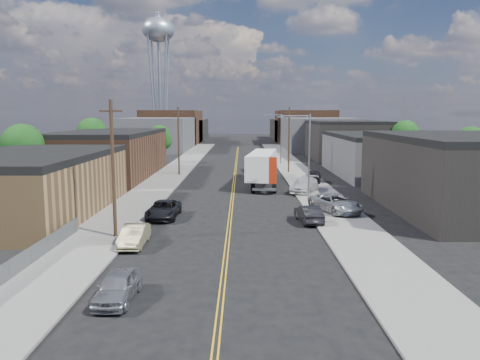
{
  "coord_description": "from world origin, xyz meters",
  "views": [
    {
      "loc": [
        1.01,
        -23.19,
        9.01
      ],
      "look_at": [
        0.85,
        22.67,
        2.5
      ],
      "focal_mm": 35.0,
      "sensor_mm": 36.0,
      "label": 1
    }
  ],
  "objects_px": {
    "car_right_lot_a": "(335,203)",
    "car_ahead_truck": "(254,166)",
    "water_tower": "(158,35)",
    "car_right_lot_c": "(313,176)",
    "car_right_lot_b": "(304,185)",
    "car_right_oncoming": "(309,214)",
    "car_left_a": "(118,286)",
    "car_left_b": "(134,236)",
    "car_left_c": "(164,210)",
    "semi_truck": "(261,165)"
  },
  "relations": [
    {
      "from": "car_left_c",
      "to": "car_right_lot_c",
      "type": "xyz_separation_m",
      "value": [
        16.18,
        20.6,
        0.17
      ]
    },
    {
      "from": "car_right_lot_c",
      "to": "car_right_lot_a",
      "type": "bearing_deg",
      "value": -81.3
    },
    {
      "from": "car_left_a",
      "to": "car_right_oncoming",
      "type": "bearing_deg",
      "value": 56.67
    },
    {
      "from": "car_right_lot_b",
      "to": "car_ahead_truck",
      "type": "height_order",
      "value": "car_right_lot_b"
    },
    {
      "from": "water_tower",
      "to": "car_left_a",
      "type": "bearing_deg",
      "value": -81.33
    },
    {
      "from": "water_tower",
      "to": "car_right_lot_b",
      "type": "distance_m",
      "value": 90.81
    },
    {
      "from": "car_right_lot_c",
      "to": "car_ahead_truck",
      "type": "distance_m",
      "value": 14.94
    },
    {
      "from": "car_right_lot_a",
      "to": "car_left_c",
      "type": "bearing_deg",
      "value": 164.02
    },
    {
      "from": "semi_truck",
      "to": "car_left_b",
      "type": "relative_size",
      "value": 3.79
    },
    {
      "from": "car_left_c",
      "to": "car_right_lot_a",
      "type": "relative_size",
      "value": 0.93
    },
    {
      "from": "semi_truck",
      "to": "car_left_c",
      "type": "distance_m",
      "value": 22.14
    },
    {
      "from": "car_left_b",
      "to": "semi_truck",
      "type": "bearing_deg",
      "value": 70.54
    },
    {
      "from": "car_left_c",
      "to": "car_right_lot_c",
      "type": "bearing_deg",
      "value": 53.01
    },
    {
      "from": "water_tower",
      "to": "car_right_lot_b",
      "type": "relative_size",
      "value": 6.51
    },
    {
      "from": "water_tower",
      "to": "car_right_lot_a",
      "type": "height_order",
      "value": "water_tower"
    },
    {
      "from": "water_tower",
      "to": "car_right_lot_c",
      "type": "bearing_deg",
      "value": -66.01
    },
    {
      "from": "car_left_a",
      "to": "car_right_lot_a",
      "type": "bearing_deg",
      "value": 55.94
    },
    {
      "from": "semi_truck",
      "to": "car_right_lot_a",
      "type": "relative_size",
      "value": 2.81
    },
    {
      "from": "semi_truck",
      "to": "car_right_lot_b",
      "type": "relative_size",
      "value": 2.92
    },
    {
      "from": "car_right_lot_b",
      "to": "car_right_oncoming",
      "type": "bearing_deg",
      "value": -74.03
    },
    {
      "from": "semi_truck",
      "to": "car_left_b",
      "type": "distance_m",
      "value": 30.35
    },
    {
      "from": "water_tower",
      "to": "car_left_a",
      "type": "relative_size",
      "value": 8.83
    },
    {
      "from": "semi_truck",
      "to": "water_tower",
      "type": "bearing_deg",
      "value": 117.12
    },
    {
      "from": "car_left_a",
      "to": "car_left_b",
      "type": "height_order",
      "value": "car_left_b"
    },
    {
      "from": "semi_truck",
      "to": "car_left_c",
      "type": "relative_size",
      "value": 3.04
    },
    {
      "from": "car_right_oncoming",
      "to": "car_right_lot_b",
      "type": "height_order",
      "value": "car_right_lot_b"
    },
    {
      "from": "car_right_lot_b",
      "to": "car_right_lot_c",
      "type": "height_order",
      "value": "car_right_lot_b"
    },
    {
      "from": "car_left_b",
      "to": "car_right_lot_a",
      "type": "bearing_deg",
      "value": 33.31
    },
    {
      "from": "car_left_c",
      "to": "car_right_lot_a",
      "type": "height_order",
      "value": "car_right_lot_a"
    },
    {
      "from": "car_right_oncoming",
      "to": "car_ahead_truck",
      "type": "xyz_separation_m",
      "value": [
        -3.7,
        35.19,
        0.08
      ]
    },
    {
      "from": "car_right_oncoming",
      "to": "car_right_lot_c",
      "type": "xyz_separation_m",
      "value": [
        3.79,
        22.26,
        0.2
      ]
    },
    {
      "from": "car_left_b",
      "to": "car_right_lot_c",
      "type": "xyz_separation_m",
      "value": [
        16.76,
        29.23,
        0.21
      ]
    },
    {
      "from": "car_right_lot_c",
      "to": "car_ahead_truck",
      "type": "relative_size",
      "value": 0.79
    },
    {
      "from": "car_left_b",
      "to": "car_right_lot_b",
      "type": "height_order",
      "value": "car_right_lot_b"
    },
    {
      "from": "car_left_a",
      "to": "car_ahead_truck",
      "type": "xyz_separation_m",
      "value": [
        7.9,
        51.66,
        0.09
      ]
    },
    {
      "from": "car_right_lot_b",
      "to": "car_ahead_truck",
      "type": "distance_m",
      "value": 21.17
    },
    {
      "from": "car_left_c",
      "to": "car_right_lot_a",
      "type": "xyz_separation_m",
      "value": [
        15.33,
        1.96,
        0.21
      ]
    },
    {
      "from": "car_ahead_truck",
      "to": "car_left_a",
      "type": "bearing_deg",
      "value": -100.99
    },
    {
      "from": "car_right_lot_c",
      "to": "car_ahead_truck",
      "type": "xyz_separation_m",
      "value": [
        -7.49,
        12.93,
        -0.12
      ]
    },
    {
      "from": "car_left_a",
      "to": "car_left_b",
      "type": "bearing_deg",
      "value": 100.03
    },
    {
      "from": "semi_truck",
      "to": "car_left_a",
      "type": "xyz_separation_m",
      "value": [
        -8.55,
        -38.13,
        -1.71
      ]
    },
    {
      "from": "car_left_a",
      "to": "car_left_c",
      "type": "relative_size",
      "value": 0.77
    },
    {
      "from": "car_right_lot_a",
      "to": "car_ahead_truck",
      "type": "relative_size",
      "value": 1.01
    },
    {
      "from": "water_tower",
      "to": "car_left_c",
      "type": "height_order",
      "value": "water_tower"
    },
    {
      "from": "car_left_a",
      "to": "car_right_oncoming",
      "type": "relative_size",
      "value": 0.94
    },
    {
      "from": "semi_truck",
      "to": "car_left_b",
      "type": "height_order",
      "value": "semi_truck"
    },
    {
      "from": "water_tower",
      "to": "car_left_a",
      "type": "xyz_separation_m",
      "value": [
        17.0,
        -111.5,
        -29.94
      ]
    },
    {
      "from": "car_right_lot_a",
      "to": "car_ahead_truck",
      "type": "bearing_deg",
      "value": 78.6
    },
    {
      "from": "semi_truck",
      "to": "car_right_lot_c",
      "type": "bearing_deg",
      "value": 12.94
    },
    {
      "from": "car_right_lot_a",
      "to": "water_tower",
      "type": "bearing_deg",
      "value": 85.75
    }
  ]
}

